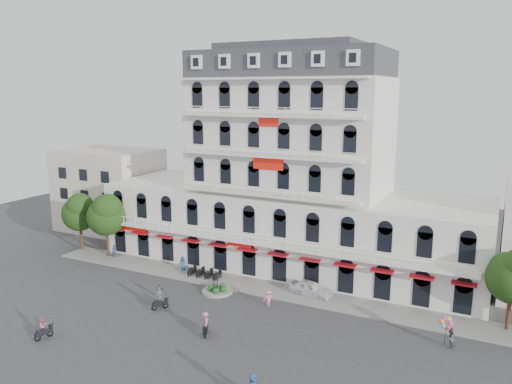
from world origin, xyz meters
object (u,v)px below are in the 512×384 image
(rider_southwest, at_px, (43,328))
(rider_center, at_px, (205,323))
(rider_west, at_px, (160,299))
(balloon_vendor, at_px, (449,333))
(parked_car, at_px, (311,289))

(rider_southwest, xyz_separation_m, rider_center, (11.89, 6.66, 0.15))
(rider_west, height_order, balloon_vendor, balloon_vendor)
(rider_west, xyz_separation_m, rider_center, (6.65, -2.41, 0.07))
(rider_west, xyz_separation_m, rider_southwest, (-5.24, -9.07, -0.08))
(parked_car, xyz_separation_m, rider_southwest, (-17.11, -18.53, 0.18))
(parked_car, relative_size, rider_center, 2.16)
(rider_west, distance_m, rider_center, 7.07)
(rider_center, bearing_deg, parked_car, 129.96)
(parked_car, relative_size, rider_west, 2.01)
(rider_west, height_order, rider_center, rider_west)
(rider_southwest, distance_m, rider_center, 13.63)
(parked_car, distance_m, balloon_vendor, 14.47)
(rider_center, bearing_deg, rider_southwest, -87.05)
(rider_southwest, distance_m, balloon_vendor, 33.70)
(rider_southwest, xyz_separation_m, balloon_vendor, (30.76, 13.76, 0.31))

